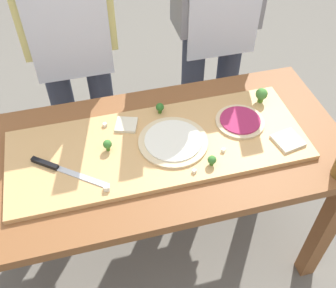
{
  "coord_description": "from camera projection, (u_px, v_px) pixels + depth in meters",
  "views": [
    {
      "loc": [
        -0.19,
        -1.02,
        1.9
      ],
      "look_at": [
        0.07,
        -0.02,
        0.81
      ],
      "focal_mm": 42.69,
      "sensor_mm": 36.0,
      "label": 1
    }
  ],
  "objects": [
    {
      "name": "ground_plane",
      "position": [
        154.0,
        250.0,
        2.09
      ],
      "size": [
        8.0,
        8.0,
        0.0
      ],
      "primitive_type": "plane",
      "color": "#6B665B"
    },
    {
      "name": "prep_table",
      "position": [
        150.0,
        169.0,
        1.61
      ],
      "size": [
        1.54,
        0.7,
        0.78
      ],
      "color": "brown",
      "rests_on": "ground"
    },
    {
      "name": "cutting_board",
      "position": [
        159.0,
        146.0,
        1.52
      ],
      "size": [
        1.13,
        0.42,
        0.02
      ],
      "primitive_type": "cube",
      "color": "tan",
      "rests_on": "prep_table"
    },
    {
      "name": "chefs_knife",
      "position": [
        58.0,
        168.0,
        1.43
      ],
      "size": [
        0.26,
        0.2,
        0.02
      ],
      "color": "#B7BABF",
      "rests_on": "cutting_board"
    },
    {
      "name": "pizza_whole_white_garlic",
      "position": [
        173.0,
        141.0,
        1.51
      ],
      "size": [
        0.27,
        0.27,
        0.02
      ],
      "color": "beige",
      "rests_on": "cutting_board"
    },
    {
      "name": "pizza_whole_beet_magenta",
      "position": [
        240.0,
        121.0,
        1.59
      ],
      "size": [
        0.2,
        0.2,
        0.02
      ],
      "color": "beige",
      "rests_on": "cutting_board"
    },
    {
      "name": "pizza_slice_near_left",
      "position": [
        126.0,
        125.0,
        1.58
      ],
      "size": [
        0.1,
        0.1,
        0.01
      ],
      "primitive_type": "cube",
      "rotation": [
        0.0,
        0.0,
        -0.33
      ],
      "color": "beige",
      "rests_on": "cutting_board"
    },
    {
      "name": "pizza_slice_far_right",
      "position": [
        288.0,
        140.0,
        1.52
      ],
      "size": [
        0.12,
        0.12,
        0.01
      ],
      "primitive_type": "cube",
      "rotation": [
        0.0,
        0.0,
        0.19
      ],
      "color": "beige",
      "rests_on": "cutting_board"
    },
    {
      "name": "broccoli_floret_front_mid",
      "position": [
        107.0,
        145.0,
        1.47
      ],
      "size": [
        0.03,
        0.03,
        0.05
      ],
      "color": "#3F7220",
      "rests_on": "cutting_board"
    },
    {
      "name": "broccoli_floret_center_right",
      "position": [
        261.0,
        94.0,
        1.66
      ],
      "size": [
        0.05,
        0.05,
        0.07
      ],
      "color": "#487A23",
      "rests_on": "cutting_board"
    },
    {
      "name": "broccoli_floret_center_left",
      "position": [
        212.0,
        160.0,
        1.43
      ],
      "size": [
        0.03,
        0.03,
        0.04
      ],
      "color": "#3F7220",
      "rests_on": "cutting_board"
    },
    {
      "name": "broccoli_floret_front_right",
      "position": [
        160.0,
        107.0,
        1.62
      ],
      "size": [
        0.03,
        0.03,
        0.05
      ],
      "color": "#366618",
      "rests_on": "cutting_board"
    },
    {
      "name": "cheese_crumble_a",
      "position": [
        105.0,
        125.0,
        1.58
      ],
      "size": [
        0.02,
        0.02,
        0.01
      ],
      "primitive_type": "cube",
      "rotation": [
        0.0,
        0.0,
        0.4
      ],
      "color": "silver",
      "rests_on": "cutting_board"
    },
    {
      "name": "cheese_crumble_b",
      "position": [
        223.0,
        150.0,
        1.48
      ],
      "size": [
        0.02,
        0.02,
        0.01
      ],
      "primitive_type": "cube",
      "rotation": [
        0.0,
        0.0,
        0.81
      ],
      "color": "white",
      "rests_on": "cutting_board"
    },
    {
      "name": "cheese_crumble_c",
      "position": [
        194.0,
        171.0,
        1.41
      ],
      "size": [
        0.02,
        0.02,
        0.01
      ],
      "primitive_type": "cube",
      "rotation": [
        0.0,
        0.0,
        0.54
      ],
      "color": "white",
      "rests_on": "cutting_board"
    },
    {
      "name": "cheese_crumble_d",
      "position": [
        107.0,
        188.0,
        1.36
      ],
      "size": [
        0.02,
        0.02,
        0.02
      ],
      "primitive_type": "cube",
      "rotation": [
        0.0,
        0.0,
        1.38
      ],
      "color": "white",
      "rests_on": "cutting_board"
    },
    {
      "name": "cook_left",
      "position": [
        67.0,
        25.0,
        1.73
      ],
      "size": [
        0.54,
        0.39,
        1.67
      ],
      "color": "#333847",
      "rests_on": "ground"
    },
    {
      "name": "cook_right",
      "position": [
        218.0,
        6.0,
        1.85
      ],
      "size": [
        0.54,
        0.39,
        1.67
      ],
      "color": "#333847",
      "rests_on": "ground"
    }
  ]
}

